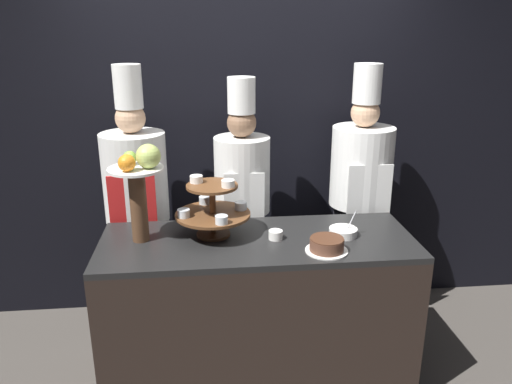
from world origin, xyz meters
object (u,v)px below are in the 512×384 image
object	(u,v)px
chef_center_left	(242,199)
chef_center_right	(360,192)
cup_white	(276,235)
chef_left	(137,201)
tiered_stand	(213,208)
cake_round	(327,245)
serving_bowl_near	(343,232)
fruit_pedestal	(139,180)

from	to	relation	value
chef_center_left	chef_center_right	world-z (taller)	chef_center_right
cup_white	chef_center_right	xyz separation A→B (m)	(0.67, 0.59, 0.04)
chef_left	chef_center_right	size ratio (longest dim) A/B	1.00
tiered_stand	cake_round	xyz separation A→B (m)	(0.60, -0.28, -0.13)
cup_white	chef_center_left	xyz separation A→B (m)	(-0.14, 0.59, 0.02)
cup_white	serving_bowl_near	bearing A→B (deg)	0.95
serving_bowl_near	fruit_pedestal	bearing A→B (deg)	177.57
cup_white	chef_center_left	world-z (taller)	chef_center_left
chef_center_right	chef_center_left	bearing A→B (deg)	180.00
cup_white	chef_left	world-z (taller)	chef_left
chef_center_left	chef_left	bearing A→B (deg)	-179.99
serving_bowl_near	chef_center_left	xyz separation A→B (m)	(-0.54, 0.58, 0.02)
serving_bowl_near	chef_center_right	bearing A→B (deg)	64.78
tiered_stand	chef_center_left	xyz separation A→B (m)	(0.21, 0.50, -0.13)
cake_round	chef_center_left	size ratio (longest dim) A/B	0.13
cake_round	serving_bowl_near	xyz separation A→B (m)	(0.15, 0.20, -0.01)
fruit_pedestal	chef_left	distance (m)	0.62
fruit_pedestal	cup_white	size ratio (longest dim) A/B	7.00
tiered_stand	cup_white	xyz separation A→B (m)	(0.35, -0.09, -0.14)
chef_left	chef_center_right	distance (m)	1.51
fruit_pedestal	chef_left	world-z (taller)	chef_left
fruit_pedestal	tiered_stand	bearing A→B (deg)	5.11
cake_round	cup_white	distance (m)	0.31
tiered_stand	chef_left	bearing A→B (deg)	134.63
chef_left	chef_center_right	world-z (taller)	chef_left
cake_round	serving_bowl_near	bearing A→B (deg)	53.72
fruit_pedestal	chef_center_right	xyz separation A→B (m)	(1.41, 0.53, -0.29)
serving_bowl_near	chef_center_left	size ratio (longest dim) A/B	0.09
tiered_stand	serving_bowl_near	bearing A→B (deg)	-6.39
fruit_pedestal	serving_bowl_near	world-z (taller)	fruit_pedestal
tiered_stand	chef_center_left	world-z (taller)	chef_center_left
cake_round	chef_left	bearing A→B (deg)	144.48
tiered_stand	fruit_pedestal	size ratio (longest dim) A/B	0.77
fruit_pedestal	serving_bowl_near	xyz separation A→B (m)	(1.14, -0.05, -0.33)
cup_white	chef_center_right	world-z (taller)	chef_center_right
tiered_stand	serving_bowl_near	xyz separation A→B (m)	(0.75, -0.08, -0.15)
cake_round	cup_white	bearing A→B (deg)	142.65
cake_round	chef_center_right	bearing A→B (deg)	61.74
serving_bowl_near	chef_left	world-z (taller)	chef_left
fruit_pedestal	serving_bowl_near	bearing A→B (deg)	-2.43
cake_round	chef_left	world-z (taller)	chef_left
cake_round	chef_left	size ratio (longest dim) A/B	0.12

